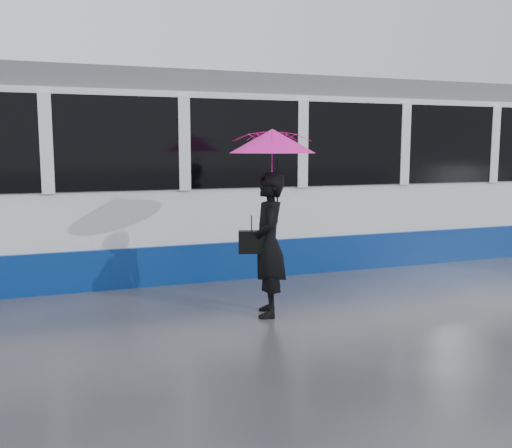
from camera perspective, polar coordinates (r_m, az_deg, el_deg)
name	(u,v)px	position (r m, az deg, el deg)	size (l,w,h in m)	color
ground	(248,300)	(8.15, -0.85, -7.59)	(90.00, 90.00, 0.00)	#2C2C31
rails	(203,265)	(10.48, -5.36, -4.12)	(34.00, 1.51, 0.02)	#3F3D38
tram	(389,173)	(11.88, 13.19, 5.02)	(26.00, 2.56, 3.35)	white
woman	(268,245)	(7.24, 1.24, -2.08)	(0.67, 0.44, 1.84)	black
umbrella	(272,158)	(7.16, 1.64, 6.62)	(1.35, 1.35, 1.24)	#EE1475
handbag	(251,242)	(7.18, -0.45, -1.80)	(0.36, 0.23, 0.46)	black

